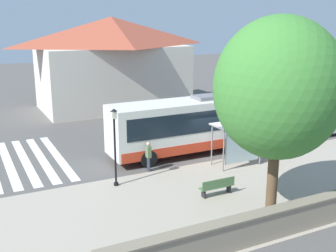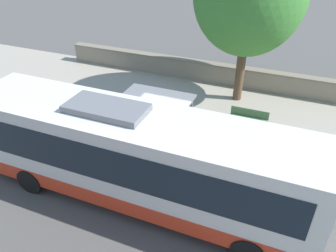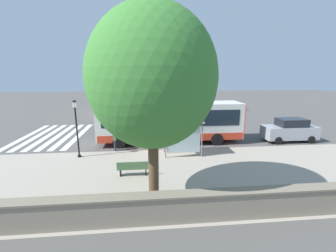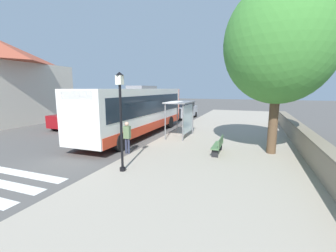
% 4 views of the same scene
% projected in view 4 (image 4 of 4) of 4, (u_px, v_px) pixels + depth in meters
% --- Properties ---
extents(ground_plane, '(120.00, 120.00, 0.00)m').
position_uv_depth(ground_plane, '(161.00, 137.00, 15.66)').
color(ground_plane, '#514F4C').
rests_on(ground_plane, ground).
extents(sidewalk_plaza, '(9.00, 44.00, 0.02)m').
position_uv_depth(sidewalk_plaza, '(228.00, 143.00, 14.10)').
color(sidewalk_plaza, '#9E9384').
rests_on(sidewalk_plaza, ground).
extents(stone_wall, '(0.60, 20.00, 1.20)m').
position_uv_depth(stone_wall, '(302.00, 138.00, 12.59)').
color(stone_wall, gray).
rests_on(stone_wall, ground).
extents(bus, '(2.67, 11.80, 3.57)m').
position_uv_depth(bus, '(137.00, 110.00, 16.15)').
color(bus, silver).
rests_on(bus, ground).
extents(bus_shelter, '(1.51, 2.83, 2.47)m').
position_uv_depth(bus_shelter, '(182.00, 108.00, 15.48)').
color(bus_shelter, slate).
rests_on(bus_shelter, ground).
extents(pedestrian, '(0.34, 0.22, 1.68)m').
position_uv_depth(pedestrian, '(127.00, 135.00, 11.62)').
color(pedestrian, '#2D3347').
rests_on(pedestrian, ground).
extents(bench, '(0.40, 1.79, 0.88)m').
position_uv_depth(bench, '(218.00, 145.00, 11.62)').
color(bench, '#4C7247').
rests_on(bench, ground).
extents(street_lamp_near, '(0.28, 0.28, 4.00)m').
position_uv_depth(street_lamp_near, '(121.00, 114.00, 8.86)').
color(street_lamp_near, black).
rests_on(street_lamp_near, ground).
extents(shade_tree, '(5.31, 5.31, 8.44)m').
position_uv_depth(shade_tree, '(279.00, 44.00, 10.89)').
color(shade_tree, brown).
rests_on(shade_tree, ground).
extents(parked_car_behind_bus, '(1.85, 4.44, 1.97)m').
position_uv_depth(parked_car_behind_bus, '(185.00, 110.00, 25.48)').
color(parked_car_behind_bus, '#9EA0A8').
rests_on(parked_car_behind_bus, ground).
extents(parked_car_far_lane, '(1.85, 4.24, 1.87)m').
position_uv_depth(parked_car_far_lane, '(74.00, 117.00, 19.22)').
color(parked_car_far_lane, maroon).
rests_on(parked_car_far_lane, ground).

